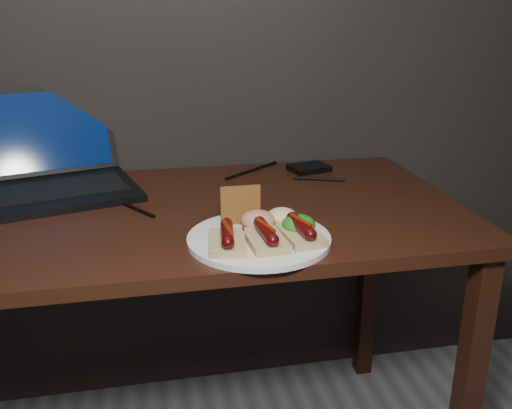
{
  "coord_description": "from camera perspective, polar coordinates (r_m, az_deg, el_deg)",
  "views": [
    {
      "loc": [
        -0.04,
        0.11,
        1.22
      ],
      "look_at": [
        0.18,
        1.19,
        0.82
      ],
      "focal_mm": 40.0,
      "sensor_mm": 36.0,
      "label": 1
    }
  ],
  "objects": [
    {
      "name": "desk",
      "position": [
        1.38,
        -8.74,
        -4.02
      ],
      "size": [
        1.4,
        0.7,
        0.75
      ],
      "color": "#33170C",
      "rests_on": "ground"
    },
    {
      "name": "laptop",
      "position": [
        1.56,
        -19.21,
        3.27
      ],
      "size": [
        0.44,
        0.45,
        0.25
      ],
      "color": "black",
      "rests_on": "desk"
    },
    {
      "name": "hard_drive",
      "position": [
        1.65,
        5.32,
        3.66
      ],
      "size": [
        0.13,
        0.11,
        0.02
      ],
      "primitive_type": "cube",
      "rotation": [
        0.0,
        0.0,
        0.25
      ],
      "color": "black",
      "rests_on": "desk"
    },
    {
      "name": "desk_cables",
      "position": [
        1.49,
        -7.95,
        1.6
      ],
      "size": [
        0.91,
        0.39,
        0.01
      ],
      "color": "black",
      "rests_on": "desk"
    },
    {
      "name": "plate",
      "position": [
        1.16,
        0.29,
        -3.46
      ],
      "size": [
        0.38,
        0.38,
        0.01
      ],
      "primitive_type": "cylinder",
      "rotation": [
        0.0,
        0.0,
        0.35
      ],
      "color": "white",
      "rests_on": "desk"
    },
    {
      "name": "bread_sausage_left",
      "position": [
        1.11,
        -2.89,
        -3.4
      ],
      "size": [
        0.08,
        0.12,
        0.04
      ],
      "color": "#DAC380",
      "rests_on": "plate"
    },
    {
      "name": "bread_sausage_center",
      "position": [
        1.12,
        0.99,
        -3.21
      ],
      "size": [
        0.08,
        0.12,
        0.04
      ],
      "color": "#DAC380",
      "rests_on": "plate"
    },
    {
      "name": "bread_sausage_right",
      "position": [
        1.14,
        4.51,
        -2.68
      ],
      "size": [
        0.08,
        0.12,
        0.04
      ],
      "color": "#DAC380",
      "rests_on": "plate"
    },
    {
      "name": "crispbread",
      "position": [
        1.21,
        -1.56,
        -0.06
      ],
      "size": [
        0.09,
        0.01,
        0.08
      ],
      "primitive_type": "cube",
      "color": "#955D29",
      "rests_on": "plate"
    },
    {
      "name": "salad_greens",
      "position": [
        1.17,
        4.29,
        -2.0
      ],
      "size": [
        0.07,
        0.07,
        0.04
      ],
      "primitive_type": "ellipsoid",
      "color": "#125711",
      "rests_on": "plate"
    },
    {
      "name": "salsa_mound",
      "position": [
        1.19,
        0.19,
        -1.57
      ],
      "size": [
        0.07,
        0.07,
        0.04
      ],
      "primitive_type": "ellipsoid",
      "color": "#A01110",
      "rests_on": "plate"
    },
    {
      "name": "coleslaw_mound",
      "position": [
        1.22,
        2.61,
        -1.18
      ],
      "size": [
        0.06,
        0.06,
        0.04
      ],
      "primitive_type": "ellipsoid",
      "color": "beige",
      "rests_on": "plate"
    }
  ]
}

